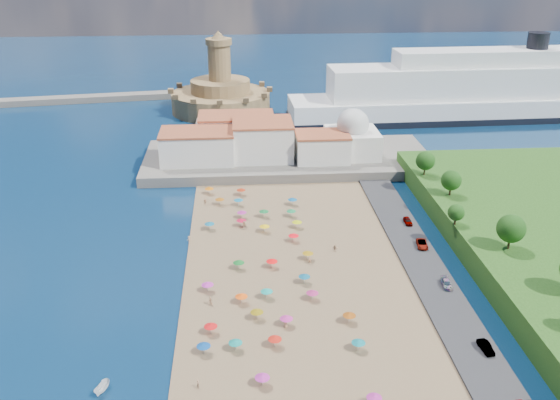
{
  "coord_description": "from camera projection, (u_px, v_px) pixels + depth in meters",
  "views": [
    {
      "loc": [
        -6.16,
        -113.29,
        67.36
      ],
      "look_at": [
        4.0,
        25.0,
        8.0
      ],
      "focal_mm": 40.0,
      "sensor_mm": 36.0,
      "label": 1
    }
  ],
  "objects": [
    {
      "name": "ground",
      "position": [
        270.0,
        282.0,
        130.8
      ],
      "size": [
        700.0,
        700.0,
        0.0
      ],
      "primitive_type": "plane",
      "color": "#071938",
      "rests_on": "ground"
    },
    {
      "name": "terrace",
      "position": [
        288.0,
        159.0,
        197.81
      ],
      "size": [
        90.0,
        36.0,
        3.0
      ],
      "primitive_type": "cube",
      "color": "#59544C",
      "rests_on": "ground"
    },
    {
      "name": "parked_cars",
      "position": [
        444.0,
        279.0,
        129.36
      ],
      "size": [
        3.03,
        71.16,
        1.42
      ],
      "color": "gray",
      "rests_on": "promenade"
    },
    {
      "name": "beach_parasols",
      "position": [
        267.0,
        305.0,
        118.95
      ],
      "size": [
        30.63,
        115.55,
        2.2
      ],
      "color": "gray",
      "rests_on": "beach"
    },
    {
      "name": "waterfront_buildings",
      "position": [
        246.0,
        140.0,
        195.01
      ],
      "size": [
        57.0,
        29.0,
        11.0
      ],
      "color": "silver",
      "rests_on": "terrace"
    },
    {
      "name": "beachgoers",
      "position": [
        249.0,
        296.0,
        123.7
      ],
      "size": [
        35.0,
        96.06,
        1.87
      ],
      "color": "tan",
      "rests_on": "beach"
    },
    {
      "name": "fortress",
      "position": [
        221.0,
        95.0,
        253.88
      ],
      "size": [
        40.0,
        40.0,
        32.4
      ],
      "color": "#9B794D",
      "rests_on": "ground"
    },
    {
      "name": "jetty",
      "position": [
        220.0,
        130.0,
        228.53
      ],
      "size": [
        18.0,
        70.0,
        2.4
      ],
      "primitive_type": "cube",
      "color": "#59544C",
      "rests_on": "ground"
    },
    {
      "name": "cruise_ship",
      "position": [
        481.0,
        94.0,
        243.23
      ],
      "size": [
        151.29,
        27.0,
        32.93
      ],
      "color": "black",
      "rests_on": "ground"
    },
    {
      "name": "hillside_trees",
      "position": [
        518.0,
        248.0,
        123.15
      ],
      "size": [
        18.4,
        110.42,
        8.09
      ],
      "color": "#382314",
      "rests_on": "hillside"
    },
    {
      "name": "domed_building",
      "position": [
        352.0,
        137.0,
        194.38
      ],
      "size": [
        16.0,
        16.0,
        15.0
      ],
      "color": "silver",
      "rests_on": "terrace"
    }
  ]
}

